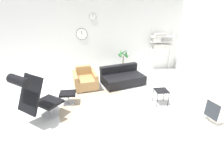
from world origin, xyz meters
The scene contains 11 objects.
ground_plane centered at (0.00, 0.00, 0.00)m, with size 12.00×12.00×0.00m, color white.
wall_back centered at (0.00, 3.07, 1.40)m, with size 12.00×0.09×2.80m.
round_rug centered at (-0.16, -0.03, 0.00)m, with size 2.37×2.37×0.01m.
lounge_chair centered at (-1.77, -0.44, 0.77)m, with size 1.06×1.13×1.31m.
ottoman centered at (-1.14, 0.37, 0.26)m, with size 0.45×0.38×0.35m.
armchair_red centered at (-0.67, 1.42, 0.26)m, with size 0.90×0.99×0.68m.
couch_low centered at (0.65, 1.55, 0.23)m, with size 1.63×1.25×0.63m.
side_table centered at (1.50, 0.05, 0.38)m, with size 0.37×0.37×0.43m.
crt_television centered at (2.58, -0.91, 0.32)m, with size 0.55×0.53×0.59m.
potted_plant centered at (0.83, 2.40, 0.44)m, with size 0.39×0.42×1.10m.
shelf_unit centered at (2.46, 2.83, 1.19)m, with size 0.98×0.28×1.77m.
Camera 1 is at (-0.41, -4.15, 2.64)m, focal length 28.00 mm.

